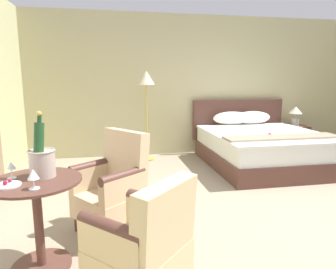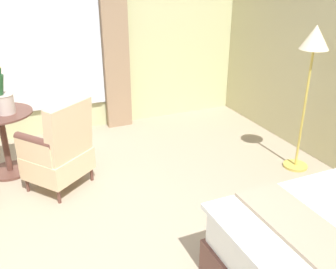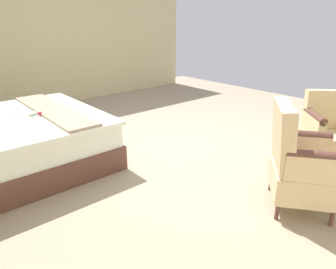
# 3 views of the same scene
# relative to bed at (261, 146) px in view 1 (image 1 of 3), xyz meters

# --- Properties ---
(ground_plane) EXTENTS (8.21, 8.21, 0.00)m
(ground_plane) POSITION_rel_bed_xyz_m (-0.74, -1.96, -0.33)
(ground_plane) COLOR gray
(wall_headboard_side) EXTENTS (6.83, 0.12, 2.71)m
(wall_headboard_side) POSITION_rel_bed_xyz_m (-0.74, 1.15, 1.02)
(wall_headboard_side) COLOR #C2BB8A
(wall_headboard_side) RESTS_ON ground
(bed) EXTENTS (1.90, 2.16, 1.08)m
(bed) POSITION_rel_bed_xyz_m (0.00, 0.00, 0.00)
(bed) COLOR brown
(bed) RESTS_ON ground
(nightstand) EXTENTS (0.51, 0.40, 0.55)m
(nightstand) POSITION_rel_bed_xyz_m (1.11, 0.72, -0.06)
(nightstand) COLOR brown
(nightstand) RESTS_ON ground
(bedside_lamp) EXTENTS (0.26, 0.26, 0.40)m
(bedside_lamp) POSITION_rel_bed_xyz_m (1.11, 0.72, 0.47)
(bedside_lamp) COLOR #AEA8A0
(bedside_lamp) RESTS_ON nightstand
(floor_lamp_brass) EXTENTS (0.30, 0.30, 1.64)m
(floor_lamp_brass) POSITION_rel_bed_xyz_m (-1.91, 0.71, 1.01)
(floor_lamp_brass) COLOR gold
(floor_lamp_brass) RESTS_ON ground
(side_table_round) EXTENTS (0.69, 0.69, 0.73)m
(side_table_round) POSITION_rel_bed_xyz_m (-3.14, -2.40, 0.09)
(side_table_round) COLOR brown
(side_table_round) RESTS_ON ground
(champagne_bucket) EXTENTS (0.21, 0.21, 0.52)m
(champagne_bucket) POSITION_rel_bed_xyz_m (-3.09, -2.33, 0.54)
(champagne_bucket) COLOR #BAAAA0
(champagne_bucket) RESTS_ON side_table_round
(wine_glass_near_bucket) EXTENTS (0.07, 0.07, 0.13)m
(wine_glass_near_bucket) POSITION_rel_bed_xyz_m (-3.32, -2.33, 0.49)
(wine_glass_near_bucket) COLOR white
(wine_glass_near_bucket) RESTS_ON side_table_round
(wine_glass_near_edge) EXTENTS (0.08, 0.08, 0.14)m
(wine_glass_near_edge) POSITION_rel_bed_xyz_m (-3.10, -2.60, 0.50)
(wine_glass_near_edge) COLOR white
(wine_glass_near_edge) RESTS_ON side_table_round
(snack_plate) EXTENTS (0.18, 0.18, 0.04)m
(snack_plate) POSITION_rel_bed_xyz_m (-3.30, -2.50, 0.41)
(snack_plate) COLOR white
(snack_plate) RESTS_ON side_table_round
(armchair_by_window) EXTENTS (0.79, 0.79, 0.99)m
(armchair_by_window) POSITION_rel_bed_xyz_m (-2.56, -1.88, 0.11)
(armchair_by_window) COLOR brown
(armchair_by_window) RESTS_ON ground
(armchair_facing_bed) EXTENTS (0.76, 0.76, 0.89)m
(armchair_facing_bed) POSITION_rel_bed_xyz_m (-2.38, -2.97, 0.09)
(armchair_facing_bed) COLOR brown
(armchair_facing_bed) RESTS_ON ground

